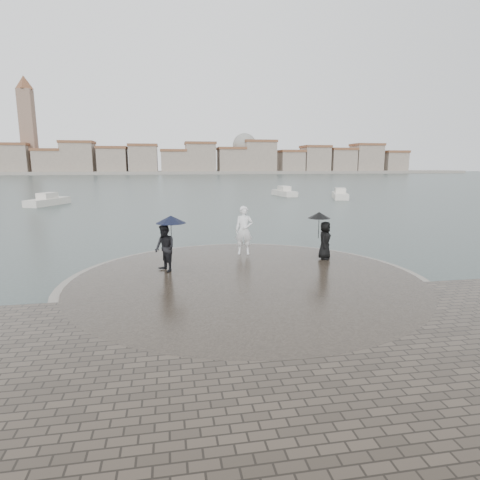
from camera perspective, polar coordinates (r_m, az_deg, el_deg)
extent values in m
plane|color=#2B3835|center=(10.81, 4.58, -12.34)|extent=(400.00, 400.00, 0.00)
cylinder|color=gray|center=(13.96, 0.94, -6.20)|extent=(12.50, 12.50, 0.32)
cylinder|color=#2D261E|center=(13.96, 0.94, -6.11)|extent=(11.90, 11.90, 0.36)
imported|color=white|center=(17.34, 0.57, 1.40)|extent=(0.86, 0.66, 2.10)
imported|color=black|center=(14.79, -10.65, -1.16)|extent=(0.98, 1.05, 1.73)
cylinder|color=black|center=(14.80, -9.75, 0.80)|extent=(0.02, 0.02, 0.90)
cone|color=black|center=(14.71, -9.81, 2.91)|extent=(1.13, 1.13, 0.28)
imported|color=black|center=(16.82, 11.98, -0.05)|extent=(0.84, 0.91, 1.56)
cylinder|color=black|center=(16.73, 11.12, 1.72)|extent=(0.02, 0.02, 0.90)
cone|color=black|center=(16.66, 11.19, 3.49)|extent=(0.94, 0.94, 0.26)
cube|color=gray|center=(172.66, -9.39, 9.45)|extent=(260.00, 20.00, 1.20)
cube|color=#A1907F|center=(179.07, -29.30, 9.85)|extent=(11.00, 10.00, 11.00)
cube|color=brown|center=(179.21, -29.48, 11.76)|extent=(11.60, 10.60, 1.00)
cube|color=#A1907F|center=(175.58, -25.52, 9.85)|extent=(10.00, 10.00, 9.00)
cube|color=brown|center=(175.66, -25.65, 11.48)|extent=(10.60, 10.60, 1.00)
cube|color=#A1907F|center=(173.07, -21.99, 10.62)|extent=(12.00, 10.00, 12.00)
cube|color=brown|center=(173.26, -22.15, 12.76)|extent=(12.60, 10.60, 1.00)
cube|color=#A1907F|center=(170.95, -17.63, 10.56)|extent=(11.00, 10.00, 10.00)
cube|color=brown|center=(171.07, -17.74, 12.40)|extent=(11.60, 10.60, 1.00)
cube|color=#A1907F|center=(169.87, -13.55, 10.93)|extent=(11.00, 10.00, 11.00)
cube|color=brown|center=(170.02, -13.65, 12.95)|extent=(11.60, 10.60, 1.00)
cube|color=#A1907F|center=(169.62, -9.42, 10.75)|extent=(10.00, 10.00, 9.00)
cube|color=brown|center=(169.70, -9.47, 12.43)|extent=(10.60, 10.60, 1.00)
cube|color=#A1907F|center=(170.15, -5.66, 11.34)|extent=(12.00, 10.00, 12.00)
cube|color=brown|center=(170.35, -5.70, 13.53)|extent=(12.60, 10.60, 1.00)
cube|color=#A1907F|center=(171.67, -1.24, 11.05)|extent=(11.00, 10.00, 10.00)
cube|color=brown|center=(171.79, -1.25, 12.89)|extent=(11.60, 10.60, 1.00)
cube|color=#A1907F|center=(173.95, 2.75, 11.53)|extent=(13.00, 10.00, 13.00)
cube|color=brown|center=(174.18, 2.77, 13.84)|extent=(13.60, 10.60, 1.00)
cube|color=#A1907F|center=(177.56, 7.23, 10.80)|extent=(10.00, 10.00, 9.00)
cube|color=brown|center=(177.64, 7.27, 12.41)|extent=(10.60, 10.60, 1.00)
cube|color=#A1907F|center=(181.13, 10.62, 11.02)|extent=(11.00, 10.00, 11.00)
cube|color=brown|center=(181.27, 10.69, 12.92)|extent=(11.60, 10.60, 1.00)
cube|color=#A1907F|center=(185.68, 14.15, 10.72)|extent=(11.00, 10.00, 10.00)
cube|color=brown|center=(185.78, 14.23, 12.41)|extent=(11.60, 10.60, 1.00)
cube|color=#A1907F|center=(190.89, 17.51, 10.84)|extent=(12.00, 10.00, 12.00)
cube|color=brown|center=(191.06, 17.62, 12.79)|extent=(12.60, 10.60, 1.00)
cube|color=#A1907F|center=(197.18, 20.89, 10.18)|extent=(10.00, 10.00, 9.00)
cube|color=brown|center=(197.25, 20.99, 11.63)|extent=(10.60, 10.60, 1.00)
cube|color=#846654|center=(179.82, -27.86, 13.34)|extent=(5.00, 5.00, 32.00)
cone|color=brown|center=(181.97, -28.40, 19.14)|extent=(6.80, 6.80, 5.00)
sphere|color=gray|center=(174.84, 0.64, 13.34)|extent=(10.00, 10.00, 10.00)
cube|color=silver|center=(51.21, 14.03, 6.01)|extent=(3.27, 5.72, 0.90)
cube|color=silver|center=(51.17, 14.06, 6.68)|extent=(1.77, 2.28, 0.90)
cube|color=silver|center=(54.48, 6.30, 6.54)|extent=(2.16, 5.64, 0.90)
cube|color=silver|center=(54.44, 6.31, 7.17)|extent=(1.40, 2.11, 0.90)
cube|color=silver|center=(46.23, -25.65, 4.79)|extent=(3.53, 5.70, 0.90)
cube|color=silver|center=(46.18, -25.71, 5.53)|extent=(1.86, 2.30, 0.90)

